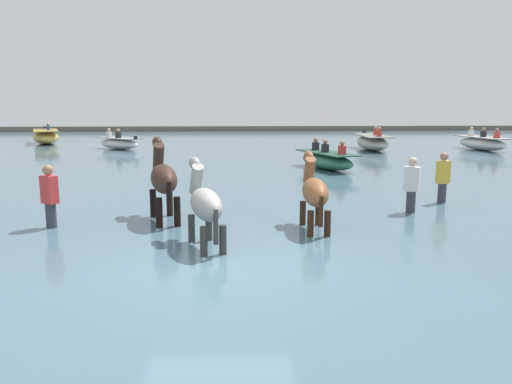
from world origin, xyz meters
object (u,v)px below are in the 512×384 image
(horse_trailing_chestnut, at_px, (314,194))
(person_spectator_far, at_px, (411,192))
(boat_distant_west, at_px, (482,143))
(boat_far_inshore, at_px, (372,142))
(horse_flank_dark_bay, at_px, (163,181))
(boat_mid_outer, at_px, (46,137))
(person_wading_mid, at_px, (442,184))
(boat_mid_channel, at_px, (119,143))
(person_wading_close, at_px, (50,204))
(horse_lead_grey, at_px, (205,206))
(boat_near_port, at_px, (327,160))

(horse_trailing_chestnut, relative_size, person_spectator_far, 1.13)
(boat_distant_west, xyz_separation_m, person_spectator_far, (-9.19, -14.92, 0.11))
(boat_far_inshore, bearing_deg, horse_flank_dark_bay, -119.19)
(person_spectator_far, bearing_deg, boat_mid_outer, 126.34)
(boat_mid_outer, height_order, person_wading_mid, boat_mid_outer)
(boat_mid_channel, height_order, person_wading_close, person_wading_close)
(person_wading_mid, xyz_separation_m, person_spectator_far, (-1.16, -1.08, 0.00))
(horse_lead_grey, bearing_deg, person_wading_mid, 32.57)
(boat_mid_outer, relative_size, person_wading_close, 2.59)
(horse_trailing_chestnut, xyz_separation_m, horse_flank_dark_bay, (-2.96, 0.93, 0.14))
(boat_far_inshore, relative_size, person_spectator_far, 2.61)
(boat_mid_channel, bearing_deg, person_wading_close, -82.28)
(boat_distant_west, relative_size, boat_mid_channel, 1.30)
(horse_trailing_chestnut, xyz_separation_m, person_wading_close, (-5.08, 0.44, -0.23))
(horse_trailing_chestnut, distance_m, boat_near_port, 9.30)
(horse_flank_dark_bay, bearing_deg, person_spectator_far, 5.20)
(boat_distant_west, bearing_deg, boat_far_inshore, 176.17)
(boat_mid_channel, bearing_deg, boat_distant_west, -4.59)
(person_wading_close, height_order, person_spectator_far, same)
(boat_mid_channel, xyz_separation_m, person_spectator_far, (9.84, -16.45, 0.15))
(boat_mid_outer, xyz_separation_m, person_spectator_far, (15.07, -20.49, 0.06))
(boat_mid_channel, bearing_deg, horse_flank_dark_bay, -75.16)
(horse_flank_dark_bay, relative_size, boat_near_port, 0.61)
(horse_flank_dark_bay, xyz_separation_m, person_wading_mid, (6.52, 1.57, -0.36))
(horse_trailing_chestnut, bearing_deg, boat_mid_channel, 112.62)
(horse_lead_grey, bearing_deg, boat_far_inshore, 66.10)
(boat_near_port, distance_m, person_spectator_far, 7.67)
(horse_lead_grey, height_order, boat_mid_channel, horse_lead_grey)
(boat_mid_outer, xyz_separation_m, boat_near_port, (14.67, -12.84, -0.09))
(horse_flank_dark_bay, bearing_deg, boat_distant_west, 46.65)
(person_spectator_far, bearing_deg, person_wading_mid, 42.86)
(boat_mid_outer, xyz_separation_m, boat_mid_channel, (5.23, -4.04, -0.10))
(horse_trailing_chestnut, height_order, boat_near_port, horse_trailing_chestnut)
(horse_trailing_chestnut, relative_size, boat_far_inshore, 0.43)
(horse_flank_dark_bay, bearing_deg, person_wading_mid, 13.51)
(horse_flank_dark_bay, xyz_separation_m, boat_mid_channel, (-4.49, 16.93, -0.52))
(horse_trailing_chestnut, relative_size, person_wading_close, 1.13)
(horse_flank_dark_bay, distance_m, person_spectator_far, 5.39)
(horse_trailing_chestnut, bearing_deg, horse_flank_dark_bay, 162.56)
(horse_trailing_chestnut, bearing_deg, boat_mid_outer, 120.04)
(boat_far_inshore, height_order, person_wading_close, boat_far_inshore)
(boat_distant_west, relative_size, person_wading_close, 2.20)
(boat_distant_west, xyz_separation_m, person_wading_close, (-16.67, -15.90, 0.11))
(boat_mid_channel, height_order, person_wading_mid, person_wading_mid)
(boat_distant_west, xyz_separation_m, boat_near_port, (-9.59, -7.26, -0.03))
(boat_far_inshore, distance_m, person_wading_close, 19.62)
(boat_mid_outer, height_order, person_wading_close, boat_mid_outer)
(boat_far_inshore, height_order, person_wading_mid, boat_far_inshore)
(horse_lead_grey, bearing_deg, boat_near_port, 68.41)
(person_spectator_far, bearing_deg, horse_lead_grey, -150.63)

